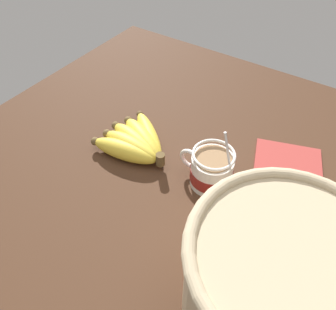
% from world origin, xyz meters
% --- Properties ---
extents(table, '(1.05, 1.05, 0.03)m').
position_xyz_m(table, '(0.00, 0.00, 0.01)').
color(table, '#422819').
rests_on(table, ground).
extents(coffee_mug, '(0.13, 0.09, 0.15)m').
position_xyz_m(coffee_mug, '(-0.08, -0.01, 0.06)').
color(coffee_mug, white).
rests_on(coffee_mug, table).
extents(banana_bunch, '(0.18, 0.18, 0.05)m').
position_xyz_m(banana_bunch, '(0.11, -0.01, 0.05)').
color(banana_bunch, brown).
rests_on(banana_bunch, table).
extents(woven_basket, '(0.28, 0.28, 0.19)m').
position_xyz_m(woven_basket, '(-0.28, 0.17, 0.12)').
color(woven_basket, tan).
rests_on(woven_basket, table).
extents(napkin, '(0.17, 0.14, 0.01)m').
position_xyz_m(napkin, '(-0.20, -0.17, 0.03)').
color(napkin, '#A33833').
rests_on(napkin, table).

